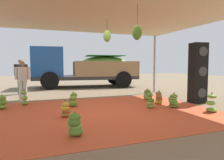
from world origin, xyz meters
The scene contains 17 objects.
ground_plane centered at (0.00, 3.00, 0.00)m, with size 40.00×40.00×0.00m, color #7F6B51.
tarp_orange centered at (0.00, 0.00, 0.01)m, with size 6.66×4.92×0.01m, color #D1512D.
tent_canopy centered at (0.01, -0.09, 2.81)m, with size 8.00×7.00×2.90m.
banana_bunch_0 centered at (-1.07, -0.19, 0.19)m, with size 0.36×0.36×0.45m.
banana_bunch_1 centered at (2.99, -1.08, 0.24)m, with size 0.43×0.43×0.57m.
banana_bunch_2 centered at (-2.80, 1.48, 0.21)m, with size 0.44×0.41×0.46m.
banana_bunch_3 centered at (2.29, 1.37, 0.20)m, with size 0.43×0.42×0.45m.
banana_bunch_4 centered at (-2.17, 1.93, 0.23)m, with size 0.30×0.30×0.53m.
banana_bunch_5 centered at (-0.66, 1.08, 0.22)m, with size 0.37×0.37×0.50m.
banana_bunch_6 centered at (1.58, -0.01, 0.24)m, with size 0.34×0.35×0.54m.
banana_bunch_7 centered at (-1.10, -1.71, 0.22)m, with size 0.34×0.34×0.48m.
banana_bunch_8 centered at (2.34, -0.18, 0.21)m, with size 0.43×0.45×0.49m.
banana_bunch_9 centered at (2.22, 0.48, 0.22)m, with size 0.32×0.35×0.49m.
cargo_truck_main centered at (1.00, 7.07, 1.24)m, with size 6.49×3.11×2.40m.
worker_0 centered at (-2.44, 4.92, 0.96)m, with size 0.60×0.37×1.65m.
worker_1 centered at (-2.28, 3.06, 0.89)m, with size 0.56×0.34×1.52m.
speaker_stack centered at (3.73, 0.28, 1.08)m, with size 0.58×0.54×2.17m.
Camera 1 is at (-1.77, -5.56, 1.38)m, focal length 32.70 mm.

